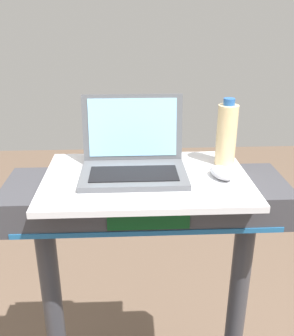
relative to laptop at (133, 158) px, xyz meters
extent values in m
cylinder|color=#38383D|center=(-0.30, -0.04, -0.59)|extent=(0.07, 0.07, 0.82)
cylinder|color=#38383D|center=(0.38, -0.04, -0.59)|extent=(0.07, 0.07, 0.82)
cube|color=#38383D|center=(0.04, -0.04, -0.12)|extent=(0.90, 0.28, 0.11)
cube|color=#0C3F19|center=(0.04, -0.18, -0.12)|extent=(0.24, 0.01, 0.06)
cube|color=#1E598C|center=(0.04, -0.18, -0.17)|extent=(0.81, 0.00, 0.02)
cube|color=silver|center=(0.04, -0.04, -0.06)|extent=(0.65, 0.43, 0.02)
cube|color=#515459|center=(0.00, -0.04, -0.04)|extent=(0.33, 0.22, 0.02)
cube|color=black|center=(0.00, -0.06, -0.03)|extent=(0.27, 0.12, 0.00)
cube|color=#515459|center=(0.00, 0.08, 0.08)|extent=(0.33, 0.04, 0.22)
cube|color=#8CCCF2|center=(0.00, 0.08, 0.08)|extent=(0.29, 0.03, 0.19)
ellipsoid|color=#B2B2B7|center=(0.27, -0.06, -0.03)|extent=(0.09, 0.11, 0.03)
cylinder|color=beige|center=(0.31, 0.06, 0.05)|extent=(0.07, 0.07, 0.20)
cylinder|color=#2659A5|center=(0.31, 0.06, 0.17)|extent=(0.04, 0.04, 0.02)
camera|label=1|loc=(-0.01, -1.14, 0.44)|focal=40.86mm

